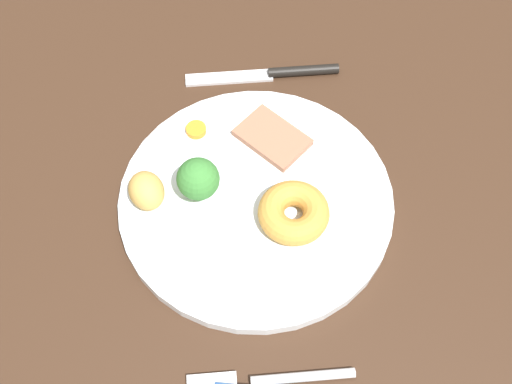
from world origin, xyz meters
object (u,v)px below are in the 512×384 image
at_px(meat_slice_main, 272,137).
at_px(broccoli_floret, 198,179).
at_px(carrot_coin_front, 196,130).
at_px(dinner_plate, 256,200).
at_px(yorkshire_pudding, 294,213).
at_px(roast_potato_left, 146,191).
at_px(knife, 276,73).
at_px(fork, 266,380).

bearing_deg(meat_slice_main, broccoli_floret, 128.86).
xyz_separation_m(carrot_coin_front, broccoli_floret, (-0.08, -0.00, 0.03)).
relative_size(dinner_plate, yorkshire_pudding, 3.96).
relative_size(meat_slice_main, broccoli_floret, 1.45).
bearing_deg(broccoli_floret, roast_potato_left, 93.14).
xyz_separation_m(dinner_plate, broccoli_floret, (0.01, 0.06, 0.04)).
xyz_separation_m(dinner_plate, knife, (0.18, -0.04, -0.00)).
xyz_separation_m(broccoli_floret, fork, (-0.19, -0.05, -0.04)).
relative_size(roast_potato_left, fork, 0.28).
relative_size(yorkshire_pudding, fork, 0.48).
bearing_deg(dinner_plate, fork, 178.69).
relative_size(fork, knife, 0.82).
bearing_deg(meat_slice_main, dinner_plate, 162.29).
height_order(meat_slice_main, yorkshire_pudding, yorkshire_pudding).
distance_m(yorkshire_pudding, broccoli_floret, 0.10).
bearing_deg(fork, yorkshire_pudding, -105.05).
distance_m(dinner_plate, yorkshire_pudding, 0.05).
distance_m(yorkshire_pudding, fork, 0.16).
distance_m(meat_slice_main, fork, 0.26).
distance_m(roast_potato_left, fork, 0.22).
height_order(dinner_plate, carrot_coin_front, carrot_coin_front).
xyz_separation_m(carrot_coin_front, knife, (0.09, -0.10, -0.01)).
distance_m(dinner_plate, fork, 0.19).
distance_m(dinner_plate, meat_slice_main, 0.08).
height_order(meat_slice_main, broccoli_floret, broccoli_floret).
bearing_deg(knife, carrot_coin_front, 41.12).
height_order(dinner_plate, yorkshire_pudding, yorkshire_pudding).
distance_m(dinner_plate, broccoli_floret, 0.07).
height_order(meat_slice_main, roast_potato_left, roast_potato_left).
relative_size(meat_slice_main, roast_potato_left, 1.75).
bearing_deg(knife, roast_potato_left, 48.48).
distance_m(fork, knife, 0.37).
relative_size(dinner_plate, knife, 1.55).
bearing_deg(knife, broccoli_floret, 59.97).
bearing_deg(fork, knife, -97.22).
distance_m(broccoli_floret, fork, 0.21).
distance_m(yorkshire_pudding, roast_potato_left, 0.15).
height_order(yorkshire_pudding, knife, yorkshire_pudding).
bearing_deg(carrot_coin_front, yorkshire_pudding, -140.82).
bearing_deg(fork, roast_potato_left, -61.52).
relative_size(meat_slice_main, carrot_coin_front, 3.35).
relative_size(carrot_coin_front, knife, 0.12).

